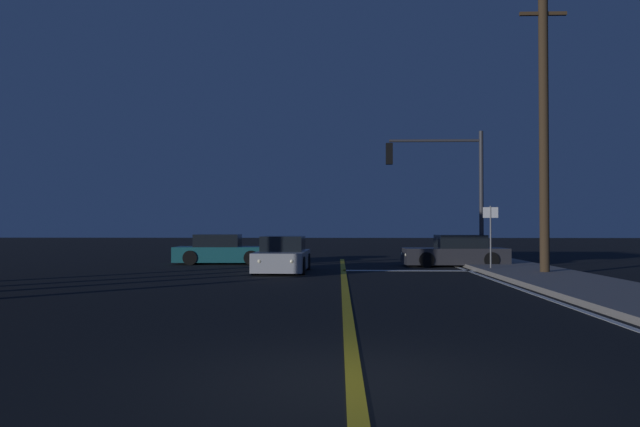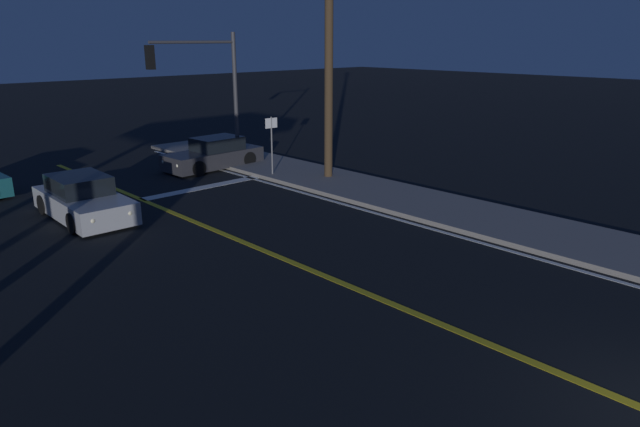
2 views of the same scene
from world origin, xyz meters
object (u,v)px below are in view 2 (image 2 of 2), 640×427
at_px(utility_pole_right, 329,39).
at_px(street_sign_corner, 272,137).
at_px(car_following_oncoming_silver, 83,200).
at_px(traffic_signal_near_right, 206,80).
at_px(car_parked_curb_charcoal, 214,155).

xyz_separation_m(utility_pole_right, street_sign_corner, (-1.40, 1.85, -3.77)).
distance_m(utility_pole_right, street_sign_corner, 4.43).
distance_m(car_following_oncoming_silver, street_sign_corner, 7.89).
bearing_deg(street_sign_corner, car_following_oncoming_silver, -178.57).
xyz_separation_m(car_following_oncoming_silver, street_sign_corner, (7.82, 0.20, 1.08)).
xyz_separation_m(car_following_oncoming_silver, utility_pole_right, (9.22, -1.65, 4.86)).
bearing_deg(traffic_signal_near_right, utility_pole_right, 118.89).
bearing_deg(car_following_oncoming_silver, car_parked_curb_charcoal, -153.45).
relative_size(utility_pole_right, street_sign_corner, 4.24).
distance_m(car_following_oncoming_silver, utility_pole_right, 10.55).
xyz_separation_m(car_following_oncoming_silver, traffic_signal_near_right, (6.65, 3.00, 3.25)).
distance_m(car_following_oncoming_silver, traffic_signal_near_right, 7.99).
relative_size(car_parked_curb_charcoal, street_sign_corner, 1.79).
bearing_deg(car_following_oncoming_silver, street_sign_corner, -177.36).
relative_size(car_parked_curb_charcoal, utility_pole_right, 0.42).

